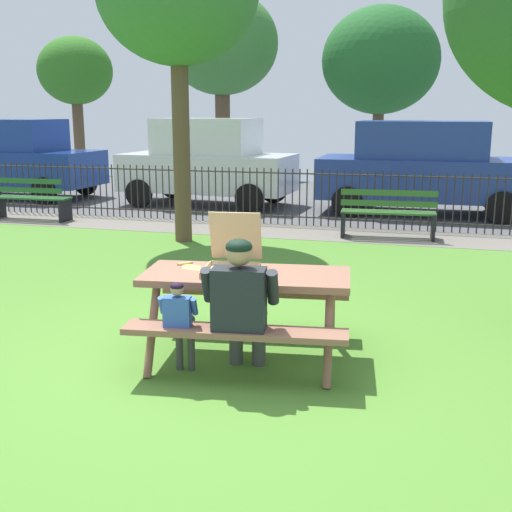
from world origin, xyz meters
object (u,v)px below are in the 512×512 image
object	(u,v)px
parked_car_center	(424,166)
far_tree_midleft	(222,44)
parked_car_far_left	(11,157)
far_tree_center	(381,61)
parked_car_left	(207,161)
park_bench_left	(30,199)
far_tree_left	(75,72)
pizza_box_open	(233,261)
picnic_table_foreground	(246,292)
park_bench_center	(388,214)
pizza_slice_on_table	(190,266)
child_at_table	(180,319)
adult_at_table	(241,302)

from	to	relation	value
parked_car_center	far_tree_midleft	xyz separation A→B (m)	(-6.93, 7.51, 3.31)
parked_car_far_left	far_tree_center	xyz separation A→B (m)	(8.41, 7.51, 2.68)
parked_car_left	parked_car_center	world-z (taller)	parked_car_left
park_bench_left	far_tree_left	bearing A→B (deg)	115.60
pizza_box_open	parked_car_center	xyz separation A→B (m)	(1.46, 8.73, 0.14)
parked_car_left	far_tree_midleft	world-z (taller)	far_tree_midleft
picnic_table_foreground	park_bench_center	distance (m)	5.92
pizza_box_open	picnic_table_foreground	bearing A→B (deg)	-8.28
park_bench_left	parked_car_far_left	size ratio (longest dim) A/B	0.36
parked_car_left	far_tree_center	xyz separation A→B (m)	(3.18, 7.51, 2.67)
pizza_slice_on_table	far_tree_left	size ratio (longest dim) A/B	0.06
park_bench_left	far_tree_left	distance (m)	11.94
pizza_box_open	far_tree_left	size ratio (longest dim) A/B	0.13
pizza_slice_on_table	parked_car_far_left	xyz separation A→B (m)	(-8.15, 8.66, 0.23)
parked_car_far_left	far_tree_left	world-z (taller)	far_tree_left
parked_car_center	far_tree_left	size ratio (longest dim) A/B	0.92
parked_car_far_left	parked_car_center	world-z (taller)	same
parked_car_left	far_tree_left	size ratio (longest dim) A/B	0.84
child_at_table	parked_car_far_left	xyz separation A→B (m)	(-8.31, 9.33, 0.50)
child_at_table	parked_car_left	size ratio (longest dim) A/B	0.21
park_bench_left	pizza_box_open	bearing A→B (deg)	-43.80
park_bench_center	parked_car_left	world-z (taller)	parked_car_left
child_at_table	far_tree_left	size ratio (longest dim) A/B	0.17
pizza_slice_on_table	pizza_box_open	bearing A→B (deg)	-9.20
pizza_box_open	parked_car_left	bearing A→B (deg)	111.01
child_at_table	parked_car_center	size ratio (longest dim) A/B	0.19
far_tree_left	far_tree_midleft	distance (m)	5.66
child_at_table	parked_car_center	bearing A→B (deg)	79.54
park_bench_center	far_tree_left	world-z (taller)	far_tree_left
park_bench_center	picnic_table_foreground	bearing A→B (deg)	-97.95
picnic_table_foreground	park_bench_center	size ratio (longest dim) A/B	1.22
pizza_box_open	far_tree_midleft	size ratio (longest dim) A/B	0.10
pizza_slice_on_table	parked_car_center	bearing A→B (deg)	77.70
parked_car_left	far_tree_center	world-z (taller)	far_tree_center
parked_car_far_left	parked_car_center	size ratio (longest dim) A/B	1.01
picnic_table_foreground	child_at_table	size ratio (longest dim) A/B	2.39
adult_at_table	child_at_table	size ratio (longest dim) A/B	1.44
pizza_box_open	far_tree_left	world-z (taller)	far_tree_left
picnic_table_foreground	parked_car_center	world-z (taller)	parked_car_center
parked_car_left	adult_at_table	bearing A→B (deg)	-68.81
child_at_table	parked_car_center	world-z (taller)	parked_car_center
adult_at_table	park_bench_center	xyz separation A→B (m)	(0.72, 6.35, -0.24)
far_tree_center	far_tree_midleft	bearing A→B (deg)	180.00
park_bench_left	pizza_slice_on_table	bearing A→B (deg)	-45.54
far_tree_midleft	pizza_box_open	bearing A→B (deg)	-71.40
pizza_slice_on_table	far_tree_center	xyz separation A→B (m)	(0.26, 16.17, 2.91)
child_at_table	parked_car_far_left	world-z (taller)	parked_car_far_left
picnic_table_foreground	far_tree_left	world-z (taller)	far_tree_left
far_tree_center	pizza_box_open	bearing A→B (deg)	-89.41
pizza_slice_on_table	far_tree_center	world-z (taller)	far_tree_center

